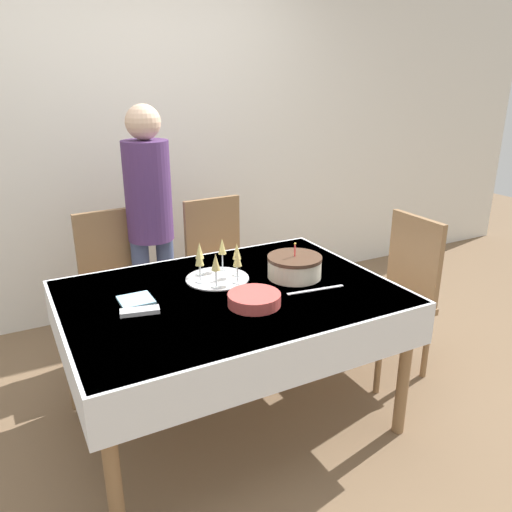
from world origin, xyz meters
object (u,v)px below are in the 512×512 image
dining_chair_right_end (398,289)px  person_standing (150,211)px  champagne_tray (218,264)px  birthday_cake (294,267)px  plate_stack_main (254,299)px  dining_chair_far_left (117,283)px  dining_chair_far_right (220,264)px

dining_chair_right_end → person_standing: (-1.21, 0.91, 0.42)m
champagne_tray → person_standing: bearing=99.6°
birthday_cake → champagne_tray: birthday_cake is taller
plate_stack_main → person_standing: 1.13m
dining_chair_right_end → plate_stack_main: bearing=-169.9°
birthday_cake → plate_stack_main: bearing=-149.2°
birthday_cake → champagne_tray: 0.39m
dining_chair_far_left → dining_chair_far_right: size_ratio=1.00×
champagne_tray → plate_stack_main: bearing=-87.2°
birthday_cake → person_standing: person_standing is taller
birthday_cake → plate_stack_main: birthday_cake is taller
birthday_cake → champagne_tray: size_ratio=0.87×
plate_stack_main → dining_chair_right_end: bearing=10.1°
dining_chair_right_end → plate_stack_main: (-1.07, -0.19, 0.24)m
dining_chair_far_right → plate_stack_main: 1.14m
birthday_cake → dining_chair_right_end: bearing=-1.0°
plate_stack_main → dining_chair_far_right: bearing=74.0°
dining_chair_far_left → birthday_cake: bearing=-50.3°
dining_chair_far_right → dining_chair_right_end: bearing=-49.4°
dining_chair_right_end → champagne_tray: dining_chair_right_end is taller
birthday_cake → dining_chair_far_right: bearing=92.2°
dining_chair_far_right → dining_chair_right_end: size_ratio=1.00×
dining_chair_far_right → champagne_tray: dining_chair_far_right is taller
dining_chair_far_left → dining_chair_far_right: same height
champagne_tray → person_standing: person_standing is taller
dining_chair_right_end → champagne_tray: bearing=171.2°
dining_chair_right_end → plate_stack_main: 1.11m
champagne_tray → person_standing: 0.76m
dining_chair_far_left → dining_chair_far_right: 0.69m
dining_chair_far_left → birthday_cake: size_ratio=3.40×
dining_chair_far_right → dining_chair_right_end: 1.17m
dining_chair_far_left → dining_chair_right_end: bearing=-31.4°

